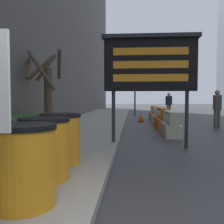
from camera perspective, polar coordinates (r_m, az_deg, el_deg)
bare_tree at (r=9.79m, az=-14.11°, el=5.07°), size 1.42×1.68×2.97m
barrel_drum_foreground at (r=3.20m, az=-18.79°, el=-10.83°), size 0.77×0.77×0.94m
barrel_drum_middle at (r=4.12m, az=-14.44°, el=-7.68°), size 0.77×0.77×0.94m
barrel_drum_back at (r=5.04m, az=-11.14°, el=-5.68°), size 0.77×0.77×0.94m
message_board at (r=7.33m, az=8.30°, el=10.24°), size 2.63×0.36×3.08m
jersey_barrier_cream at (r=9.73m, az=12.69°, el=-2.80°), size 0.56×1.74×0.89m
jersey_barrier_orange_far at (r=12.13m, az=11.07°, el=-1.57°), size 0.63×2.08×0.93m
jersey_barrier_white at (r=14.69m, az=9.94°, el=-0.93°), size 0.57×2.18×0.83m
jersey_barrier_orange_near at (r=17.06m, az=9.19°, el=-0.36°), size 0.55×2.04×0.85m
traffic_cone_near at (r=15.27m, az=6.34°, el=-1.02°), size 0.34×0.34×0.60m
traffic_light_near_curb at (r=20.97m, az=5.04°, el=8.16°), size 0.28×0.45×4.51m
pedestrian_worker at (r=12.81m, az=21.93°, el=1.29°), size 0.30×0.47×1.74m
pedestrian_passerby at (r=20.19m, az=12.26°, el=2.04°), size 0.52×0.39×1.77m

